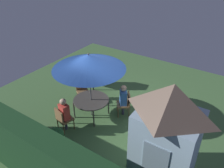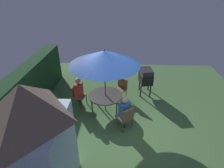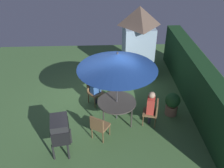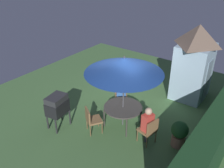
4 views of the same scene
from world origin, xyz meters
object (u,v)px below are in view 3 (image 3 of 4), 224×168
(patio_umbrella, at_px, (117,61))
(chair_toward_hedge, at_px, (99,126))
(bbq_grill, at_px, (60,129))
(chair_far_side, at_px, (94,90))
(potted_plant_by_shed, at_px, (172,103))
(chair_near_shed, at_px, (153,111))
(patio_table, at_px, (117,103))
(person_in_blue, at_px, (95,85))
(person_in_red, at_px, (151,104))
(garden_shed, at_px, (138,41))

(patio_umbrella, height_order, chair_toward_hedge, patio_umbrella)
(bbq_grill, distance_m, chair_far_side, 2.56)
(chair_far_side, distance_m, potted_plant_by_shed, 2.84)
(chair_near_shed, bearing_deg, patio_table, -104.27)
(chair_near_shed, height_order, chair_far_side, same)
(patio_table, relative_size, potted_plant_by_shed, 1.53)
(patio_table, distance_m, person_in_blue, 1.18)
(patio_umbrella, xyz_separation_m, chair_toward_hedge, (0.92, -0.59, -1.71))
(person_in_blue, bearing_deg, patio_umbrella, 37.88)
(person_in_blue, bearing_deg, person_in_red, 56.34)
(chair_near_shed, distance_m, chair_toward_hedge, 1.87)
(person_in_blue, bearing_deg, bbq_grill, -22.47)
(patio_umbrella, bearing_deg, person_in_red, 75.73)
(bbq_grill, bearing_deg, person_in_red, 111.79)
(chair_near_shed, bearing_deg, garden_shed, -178.98)
(person_in_red, height_order, person_in_blue, same)
(chair_near_shed, distance_m, person_in_blue, 2.26)
(patio_umbrella, bearing_deg, person_in_blue, -142.12)
(bbq_grill, bearing_deg, potted_plant_by_shed, 113.19)
(bbq_grill, relative_size, person_in_blue, 0.95)
(bbq_grill, height_order, chair_near_shed, bbq_grill)
(garden_shed, distance_m, potted_plant_by_shed, 3.35)
(garden_shed, relative_size, chair_near_shed, 3.32)
(patio_table, height_order, patio_umbrella, patio_umbrella)
(garden_shed, bearing_deg, patio_table, -18.88)
(bbq_grill, xyz_separation_m, chair_toward_hedge, (-0.46, 1.08, -0.33))
(patio_table, bearing_deg, potted_plant_by_shed, 95.00)
(bbq_grill, relative_size, potted_plant_by_shed, 1.42)
(bbq_grill, distance_m, person_in_blue, 2.49)
(chair_toward_hedge, bearing_deg, patio_table, 147.31)
(chair_toward_hedge, bearing_deg, garden_shed, 157.77)
(garden_shed, height_order, potted_plant_by_shed, garden_shed)
(patio_umbrella, bearing_deg, bbq_grill, -50.52)
(garden_shed, height_order, person_in_red, garden_shed)
(chair_far_side, bearing_deg, person_in_blue, 37.88)
(patio_table, xyz_separation_m, patio_umbrella, (-0.00, -0.00, 1.56))
(person_in_blue, bearing_deg, chair_toward_hedge, 3.97)
(garden_shed, bearing_deg, chair_toward_hedge, -22.23)
(patio_table, distance_m, bbq_grill, 2.17)
(garden_shed, distance_m, chair_near_shed, 3.67)
(garden_shed, distance_m, bbq_grill, 5.42)
(person_in_blue, bearing_deg, garden_shed, 141.62)
(patio_umbrella, bearing_deg, potted_plant_by_shed, 95.00)
(garden_shed, bearing_deg, chair_near_shed, 1.02)
(patio_table, relative_size, patio_umbrella, 0.51)
(chair_far_side, relative_size, person_in_red, 0.71)
(person_in_red, xyz_separation_m, person_in_blue, (-1.20, -1.80, 0.00))
(garden_shed, relative_size, bbq_grill, 2.49)
(chair_near_shed, xyz_separation_m, person_in_blue, (-1.22, -1.89, 0.26))
(garden_shed, xyz_separation_m, patio_table, (3.23, -1.10, -0.86))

